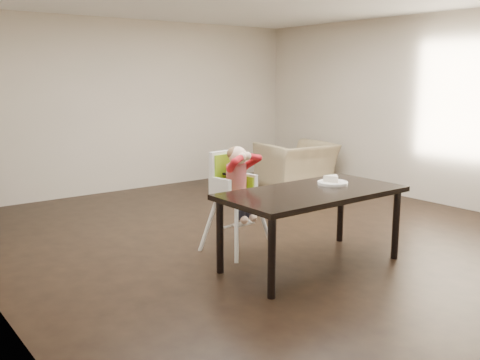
{
  "coord_description": "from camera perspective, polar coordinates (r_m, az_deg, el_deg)",
  "views": [
    {
      "loc": [
        -3.87,
        -4.41,
        1.82
      ],
      "look_at": [
        -0.73,
        -0.27,
        0.81
      ],
      "focal_mm": 40.0,
      "sensor_mm": 36.0,
      "label": 1
    }
  ],
  "objects": [
    {
      "name": "room_walls",
      "position": [
        5.87,
        4.14,
        11.35
      ],
      "size": [
        6.02,
        7.02,
        2.71
      ],
      "color": "#C1B6A0",
      "rests_on": "ground"
    },
    {
      "name": "plate",
      "position": [
        5.45,
        9.85,
        -0.13
      ],
      "size": [
        0.4,
        0.4,
        0.09
      ],
      "rotation": [
        0.0,
        0.0,
        0.42
      ],
      "color": "white",
      "rests_on": "dining_table"
    },
    {
      "name": "high_chair",
      "position": [
        5.54,
        -0.57,
        0.26
      ],
      "size": [
        0.52,
        0.52,
        1.11
      ],
      "rotation": [
        0.0,
        0.0,
        0.14
      ],
      "color": "white",
      "rests_on": "ground"
    },
    {
      "name": "armchair",
      "position": [
        8.95,
        6.03,
        2.41
      ],
      "size": [
        1.18,
        0.82,
        0.98
      ],
      "primitive_type": "imported",
      "rotation": [
        0.0,
        0.0,
        3.05
      ],
      "color": "tan",
      "rests_on": "ground"
    },
    {
      "name": "ground",
      "position": [
        6.14,
        3.9,
        -6.23
      ],
      "size": [
        7.0,
        7.0,
        0.0
      ],
      "primitive_type": "plane",
      "color": "black",
      "rests_on": "ground"
    },
    {
      "name": "dining_table",
      "position": [
        5.15,
        7.7,
        -1.95
      ],
      "size": [
        1.8,
        0.9,
        0.75
      ],
      "color": "black",
      "rests_on": "ground"
    }
  ]
}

